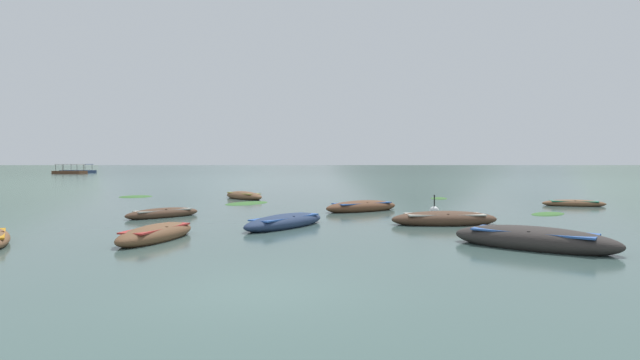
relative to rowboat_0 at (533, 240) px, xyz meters
name	(u,v)px	position (x,y,z in m)	size (l,w,h in m)	color
ground_plane	(340,165)	(-6.96, 1495.09, -0.24)	(6000.00, 6000.00, 0.00)	#425B56
mountain_1	(182,135)	(-850.58, 2522.56, 158.80)	(1233.39, 1233.39, 318.09)	slate
mountain_2	(419,131)	(366.65, 2277.78, 158.20)	(944.78, 944.78, 316.88)	#4C5B56
mountain_3	(539,137)	(998.79, 2469.36, 140.34)	(1143.91, 1143.91, 281.16)	slate
rowboat_0	(533,240)	(0.00, 0.00, 0.00)	(4.53, 3.78, 0.78)	#2D2826
rowboat_1	(574,203)	(7.78, 13.98, -0.10)	(3.47, 1.61, 0.46)	brown
rowboat_3	(362,207)	(-4.36, 10.63, -0.03)	(4.31, 3.60, 0.67)	brown
rowboat_4	(244,196)	(-12.07, 18.82, -0.04)	(3.76, 4.05, 0.64)	brown
rowboat_5	(285,222)	(-7.55, 4.28, -0.05)	(3.39, 4.45, 0.62)	navy
rowboat_7	(444,219)	(-1.35, 5.31, -0.03)	(4.34, 1.84, 0.67)	#4C3323
rowboat_8	(156,234)	(-11.23, 0.97, -0.05)	(1.92, 3.86, 0.63)	brown
rowboat_9	(163,213)	(-13.42, 7.39, -0.08)	(3.05, 3.23, 0.52)	#4C3323
ferry_0	(78,171)	(-75.40, 111.62, 0.20)	(9.55, 5.39, 2.54)	navy
ferry_1	(70,172)	(-70.72, 99.53, 0.21)	(8.37, 4.34, 2.54)	brown
mooring_buoy	(434,211)	(-0.88, 9.78, -0.14)	(0.46, 0.46, 1.03)	silver
weed_patch_0	(136,197)	(-20.37, 20.58, -0.24)	(2.28, 2.56, 0.14)	#38662D
weed_patch_1	(247,203)	(-11.11, 15.01, -0.24)	(3.38, 1.93, 0.14)	#38662D
weed_patch_2	(548,214)	(4.42, 9.42, -0.24)	(1.21, 2.32, 0.14)	#38662D
weed_patch_3	(439,199)	(1.35, 19.64, -0.24)	(1.93, 1.11, 0.14)	#38662D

